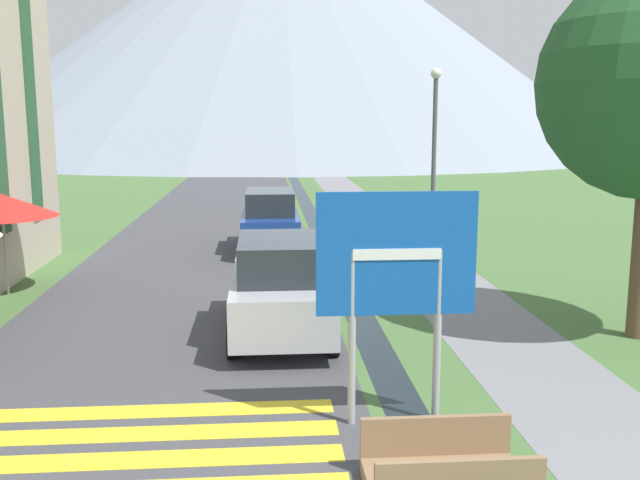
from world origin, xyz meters
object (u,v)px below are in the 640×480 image
footbridge (447,474)px  cafe_umbrella_rear_red (2,205)px  parked_car_near (281,287)px  road_sign (396,273)px  parked_car_far (270,221)px  streetlamp (434,150)px

footbridge → cafe_umbrella_rear_red: size_ratio=0.70×
footbridge → parked_car_near: parked_car_near is taller
road_sign → footbridge: road_sign is taller
parked_car_near → parked_car_far: same height
road_sign → streetlamp: size_ratio=0.58×
road_sign → cafe_umbrella_rear_red: road_sign is taller
footbridge → parked_car_near: size_ratio=0.42×
parked_car_near → streetlamp: streetlamp is taller
parked_car_near → parked_car_far: (-0.13, 8.40, -0.00)m
parked_car_near → streetlamp: 7.66m
road_sign → streetlamp: (2.83, 9.94, 1.07)m
footbridge → parked_car_far: (-1.73, 14.12, 0.68)m
footbridge → streetlamp: bearing=77.5°
cafe_umbrella_rear_red → streetlamp: bearing=13.5°
road_sign → cafe_umbrella_rear_red: 10.55m
parked_car_far → streetlamp: bearing=-28.7°
road_sign → footbridge: 2.55m
parked_car_far → cafe_umbrella_rear_red: size_ratio=1.69×
parked_car_far → footbridge: bearing=-83.0°
footbridge → cafe_umbrella_rear_red: 12.19m
road_sign → parked_car_near: 4.28m
road_sign → parked_car_far: road_sign is taller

